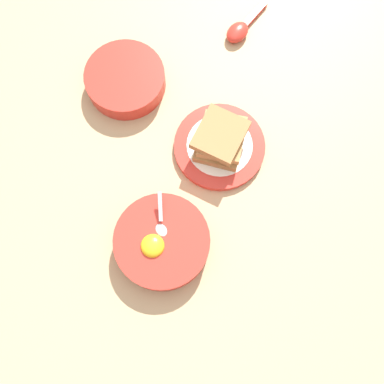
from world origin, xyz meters
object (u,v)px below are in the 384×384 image
(soup_spoon, at_px, (240,29))
(egg_bowl, at_px, (162,242))
(toast_sandwich, at_px, (220,139))
(congee_bowl, at_px, (125,79))
(toast_plate, at_px, (220,146))

(soup_spoon, bearing_deg, egg_bowl, -52.46)
(egg_bowl, bearing_deg, soup_spoon, 127.54)
(toast_sandwich, height_order, congee_bowl, toast_sandwich)
(toast_sandwich, bearing_deg, egg_bowl, -62.61)
(egg_bowl, relative_size, soup_spoon, 1.34)
(toast_plate, relative_size, congee_bowl, 1.11)
(toast_sandwich, relative_size, congee_bowl, 0.82)
(egg_bowl, bearing_deg, toast_sandwich, 117.39)
(soup_spoon, bearing_deg, toast_plate, -43.80)
(congee_bowl, bearing_deg, soup_spoon, 84.21)
(egg_bowl, height_order, soup_spoon, egg_bowl)
(toast_sandwich, distance_m, soup_spoon, 0.28)
(toast_plate, bearing_deg, congee_bowl, -159.78)
(toast_sandwich, relative_size, soup_spoon, 1.02)
(toast_plate, relative_size, toast_sandwich, 1.35)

